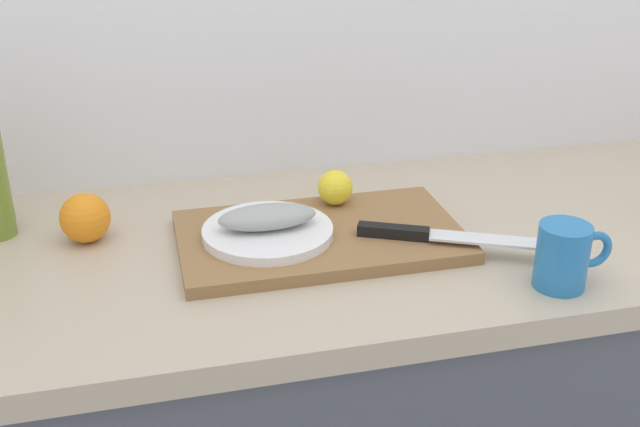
{
  "coord_description": "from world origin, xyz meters",
  "views": [
    {
      "loc": [
        -0.36,
        -1.07,
        1.45
      ],
      "look_at": [
        -0.1,
        -0.01,
        0.95
      ],
      "focal_mm": 43.44,
      "sensor_mm": 36.0,
      "label": 1
    }
  ],
  "objects_px": {
    "cutting_board": "(320,236)",
    "white_plate": "(268,232)",
    "chef_knife": "(428,235)",
    "coffee_mug_2": "(564,256)",
    "orange_0": "(85,218)",
    "fish_fillet": "(267,217)",
    "lemon_0": "(335,187)"
  },
  "relations": [
    {
      "from": "fish_fillet",
      "to": "lemon_0",
      "type": "bearing_deg",
      "value": 35.67
    },
    {
      "from": "lemon_0",
      "to": "orange_0",
      "type": "height_order",
      "value": "same"
    },
    {
      "from": "fish_fillet",
      "to": "orange_0",
      "type": "bearing_deg",
      "value": 161.21
    },
    {
      "from": "cutting_board",
      "to": "chef_knife",
      "type": "height_order",
      "value": "chef_knife"
    },
    {
      "from": "fish_fillet",
      "to": "coffee_mug_2",
      "type": "relative_size",
      "value": 1.34
    },
    {
      "from": "white_plate",
      "to": "orange_0",
      "type": "xyz_separation_m",
      "value": [
        -0.27,
        0.09,
        0.01
      ]
    },
    {
      "from": "coffee_mug_2",
      "to": "chef_knife",
      "type": "bearing_deg",
      "value": 135.43
    },
    {
      "from": "coffee_mug_2",
      "to": "fish_fillet",
      "type": "bearing_deg",
      "value": 150.78
    },
    {
      "from": "white_plate",
      "to": "lemon_0",
      "type": "bearing_deg",
      "value": 35.67
    },
    {
      "from": "cutting_board",
      "to": "coffee_mug_2",
      "type": "xyz_separation_m",
      "value": [
        0.3,
        -0.21,
        0.04
      ]
    },
    {
      "from": "white_plate",
      "to": "fish_fillet",
      "type": "xyz_separation_m",
      "value": [
        0.0,
        0.0,
        0.03
      ]
    },
    {
      "from": "cutting_board",
      "to": "coffee_mug_2",
      "type": "distance_m",
      "value": 0.37
    },
    {
      "from": "cutting_board",
      "to": "fish_fillet",
      "type": "distance_m",
      "value": 0.09
    },
    {
      "from": "coffee_mug_2",
      "to": "orange_0",
      "type": "relative_size",
      "value": 1.44
    },
    {
      "from": "cutting_board",
      "to": "chef_knife",
      "type": "xyz_separation_m",
      "value": [
        0.15,
        -0.07,
        0.02
      ]
    },
    {
      "from": "coffee_mug_2",
      "to": "orange_0",
      "type": "bearing_deg",
      "value": 154.92
    },
    {
      "from": "orange_0",
      "to": "white_plate",
      "type": "bearing_deg",
      "value": -18.79
    },
    {
      "from": "cutting_board",
      "to": "white_plate",
      "type": "xyz_separation_m",
      "value": [
        -0.08,
        0.0,
        0.02
      ]
    },
    {
      "from": "chef_knife",
      "to": "coffee_mug_2",
      "type": "distance_m",
      "value": 0.21
    },
    {
      "from": "cutting_board",
      "to": "fish_fillet",
      "type": "xyz_separation_m",
      "value": [
        -0.08,
        0.0,
        0.04
      ]
    },
    {
      "from": "cutting_board",
      "to": "white_plate",
      "type": "height_order",
      "value": "white_plate"
    },
    {
      "from": "cutting_board",
      "to": "coffee_mug_2",
      "type": "height_order",
      "value": "coffee_mug_2"
    },
    {
      "from": "chef_knife",
      "to": "orange_0",
      "type": "bearing_deg",
      "value": -172.58
    },
    {
      "from": "white_plate",
      "to": "cutting_board",
      "type": "bearing_deg",
      "value": -0.57
    },
    {
      "from": "chef_knife",
      "to": "coffee_mug_2",
      "type": "bearing_deg",
      "value": -19.37
    },
    {
      "from": "white_plate",
      "to": "coffee_mug_2",
      "type": "distance_m",
      "value": 0.44
    },
    {
      "from": "cutting_board",
      "to": "fish_fillet",
      "type": "height_order",
      "value": "fish_fillet"
    },
    {
      "from": "white_plate",
      "to": "chef_knife",
      "type": "distance_m",
      "value": 0.25
    },
    {
      "from": "cutting_board",
      "to": "lemon_0",
      "type": "relative_size",
      "value": 7.49
    },
    {
      "from": "fish_fillet",
      "to": "white_plate",
      "type": "bearing_deg",
      "value": 0.0
    },
    {
      "from": "fish_fillet",
      "to": "cutting_board",
      "type": "bearing_deg",
      "value": -0.57
    },
    {
      "from": "cutting_board",
      "to": "chef_knife",
      "type": "relative_size",
      "value": 1.61
    }
  ]
}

